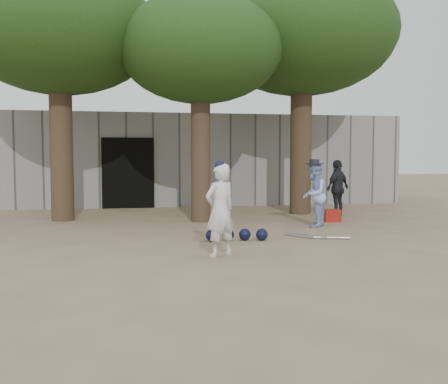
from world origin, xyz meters
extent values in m
plane|color=#937C5E|center=(0.00, 0.00, 0.00)|extent=(70.00, 70.00, 0.00)
imported|color=silver|center=(0.32, -0.21, 0.75)|extent=(0.65, 0.56, 1.49)
imported|color=#9AB3EE|center=(3.02, 2.77, 0.74)|extent=(0.85, 0.90, 1.47)
imported|color=black|center=(4.36, 4.57, 0.76)|extent=(0.95, 0.80, 1.52)
cube|color=maroon|center=(3.75, 3.55, 0.15)|extent=(0.44, 0.35, 0.30)
cube|color=gray|center=(0.00, 8.00, 1.50)|extent=(16.00, 0.35, 3.00)
cube|color=black|center=(-1.20, 7.80, 1.10)|extent=(1.60, 0.08, 2.20)
cube|color=slate|center=(0.00, 10.50, 1.50)|extent=(16.00, 5.00, 3.00)
sphere|color=black|center=(0.40, 1.21, 0.12)|extent=(0.23, 0.23, 0.23)
sphere|color=black|center=(0.72, 1.22, 0.12)|extent=(0.23, 0.23, 0.23)
sphere|color=black|center=(1.04, 1.20, 0.12)|extent=(0.23, 0.23, 0.23)
sphere|color=black|center=(1.36, 1.13, 0.12)|extent=(0.23, 0.23, 0.23)
cylinder|color=#ABABB2|center=(2.18, 1.41, 0.03)|extent=(0.44, 0.64, 0.06)
cylinder|color=#ABABB2|center=(2.36, 1.29, 0.03)|extent=(0.54, 0.56, 0.06)
cylinder|color=#ABABB2|center=(2.54, 1.17, 0.03)|extent=(0.66, 0.38, 0.06)
cylinder|color=#ABABB2|center=(2.72, 1.05, 0.03)|extent=(0.71, 0.26, 0.06)
cylinder|color=brown|center=(-2.80, 5.00, 2.75)|extent=(0.56, 0.56, 5.50)
ellipsoid|color=#284C19|center=(-2.80, 5.00, 4.70)|extent=(4.80, 4.80, 3.12)
cylinder|color=brown|center=(0.60, 4.20, 2.50)|extent=(0.48, 0.48, 5.00)
ellipsoid|color=#284C19|center=(0.60, 4.20, 4.20)|extent=(4.00, 4.00, 2.60)
cylinder|color=brown|center=(3.60, 5.40, 2.90)|extent=(0.60, 0.60, 5.80)
ellipsoid|color=#284C19|center=(3.60, 5.40, 5.00)|extent=(5.20, 5.20, 3.38)
camera|label=1|loc=(-1.05, -8.03, 1.59)|focal=40.00mm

